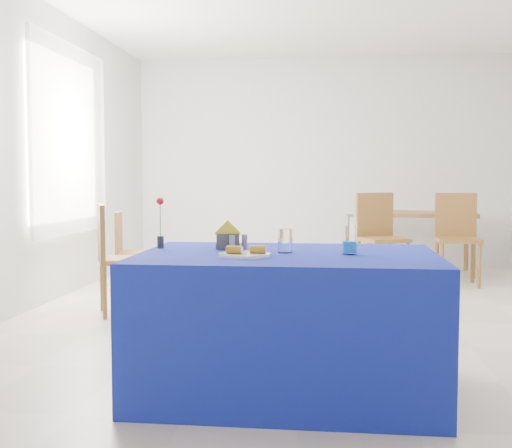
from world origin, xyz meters
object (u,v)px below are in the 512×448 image
Objects in this scene: oak_table at (420,218)px; water_bottle at (350,241)px; plate at (245,255)px; blue_table at (288,322)px; chair_bg_left at (379,231)px; chair_win_a at (114,251)px; chair_win_b at (128,247)px; chair_bg_right at (457,232)px.

water_bottle is at bearing -101.92° from oak_table.
plate is 0.17× the size of blue_table.
chair_bg_left reaches higher than water_bottle.
oak_table is 4.07m from chair_win_a.
chair_bg_left is at bearing 83.47° from water_bottle.
chair_win_a reaches higher than oak_table.
chair_win_a is at bearing 131.47° from blue_table.
chair_win_b is (-2.57, -0.92, -0.10)m from chair_bg_left.
chair_win_a is at bearing 179.46° from chair_win_b.
chair_win_b reaches higher than plate.
chair_bg_right is at bearing 67.14° from blue_table.
chair_bg_right is at bearing -85.58° from chair_win_b.
plate is 4.02m from chair_bg_left.
chair_win_a is at bearing 125.09° from plate.
plate is 0.20× the size of oak_table.
blue_table is 2.43m from chair_win_a.
blue_table is (0.21, 0.17, -0.39)m from plate.
chair_bg_left is at bearing -172.75° from chair_bg_right.
plate is 2.44m from chair_win_a.
chair_win_b is at bearing 122.76° from blue_table.
water_bottle is (0.54, 0.15, 0.06)m from plate.
water_bottle reaches higher than chair_win_b.
water_bottle is 0.23× the size of chair_win_a.
plate is 3.39m from chair_win_b.
plate is at bearing -164.30° from water_bottle.
chair_bg_right reaches higher than blue_table.
blue_table is at bearing -126.30° from chair_bg_left.
chair_bg_left is at bearing -74.63° from chair_win_a.
chair_bg_left reaches higher than chair_bg_right.
blue_table is 0.56m from water_bottle.
chair_win_a is (-1.61, 1.82, 0.17)m from blue_table.
chair_bg_right reaches higher than plate.
oak_table is 1.46× the size of chair_win_a.
plate is 0.29× the size of chair_win_a.
chair_bg_left is 2.73m from chair_win_b.
oak_table is (1.31, 4.65, 0.30)m from blue_table.
chair_win_a is 1.14× the size of chair_win_b.
chair_bg_left reaches higher than plate.
water_bottle reaches higher than chair_win_a.
blue_table is 3.34m from chair_win_b.
chair_win_a reaches higher than chair_win_b.
chair_win_b reaches higher than oak_table.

